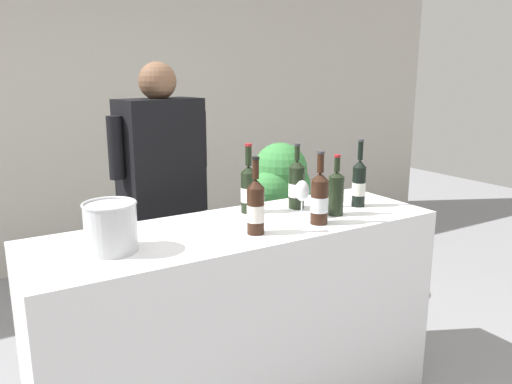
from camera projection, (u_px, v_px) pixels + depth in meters
name	position (u px, v px, depth m)	size (l,w,h in m)	color
wall_back	(95.00, 107.00, 4.42)	(8.00, 0.10, 2.80)	beige
counter	(242.00, 323.00, 2.46)	(1.95, 0.63, 1.00)	white
wine_bottle_0	(249.00, 188.00, 2.54)	(0.08, 0.08, 0.35)	black
wine_bottle_1	(256.00, 206.00, 2.20)	(0.08, 0.08, 0.34)	black
wine_bottle_2	(336.00, 192.00, 2.49)	(0.08, 0.08, 0.31)	black
wine_bottle_3	(359.00, 183.00, 2.66)	(0.07, 0.07, 0.36)	black
wine_bottle_4	(297.00, 185.00, 2.62)	(0.08, 0.08, 0.34)	black
wine_bottle_5	(320.00, 198.00, 2.35)	(0.08, 0.08, 0.35)	black
wine_glass	(302.00, 192.00, 2.45)	(0.07, 0.07, 0.19)	silver
ice_bucket	(111.00, 227.00, 1.98)	(0.21, 0.21, 0.20)	silver
person_server	(164.00, 222.00, 2.90)	(0.61, 0.32, 1.75)	black
potted_shrub	(283.00, 201.00, 3.72)	(0.55, 0.53, 1.21)	brown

